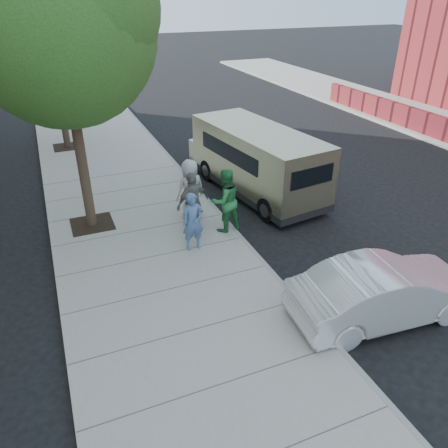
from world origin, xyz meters
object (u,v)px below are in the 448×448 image
(tree_near, at_px, (61,23))
(sedan, at_px, (385,291))
(tree_far, at_px, (48,28))
(person_officer, at_px, (193,222))
(person_green_shirt, at_px, (225,200))
(person_gray_shirt, at_px, (191,189))
(person_striped_polo, at_px, (193,203))
(van, at_px, (255,159))
(parking_meter, at_px, (228,199))

(tree_near, relative_size, sedan, 1.84)
(tree_near, bearing_deg, tree_far, 90.00)
(tree_near, distance_m, person_officer, 5.68)
(tree_far, xyz_separation_m, person_green_shirt, (3.45, -9.39, -3.81))
(person_gray_shirt, bearing_deg, person_striped_polo, 64.52)
(van, xyz_separation_m, sedan, (-0.37, -6.96, -0.51))
(person_green_shirt, height_order, person_gray_shirt, person_green_shirt)
(person_officer, distance_m, person_green_shirt, 1.32)
(tree_far, height_order, sedan, tree_far)
(person_officer, bearing_deg, van, 44.64)
(tree_near, height_order, sedan, tree_near)
(person_striped_polo, bearing_deg, tree_near, -49.35)
(sedan, height_order, person_green_shirt, person_green_shirt)
(tree_far, height_order, van, tree_far)
(van, bearing_deg, person_striped_polo, -152.55)
(van, height_order, sedan, van)
(tree_near, bearing_deg, person_green_shirt, -27.41)
(parking_meter, xyz_separation_m, van, (2.04, 2.46, 0.02))
(tree_near, distance_m, parking_meter, 5.93)
(van, relative_size, person_officer, 3.94)
(tree_far, relative_size, sedan, 1.58)
(person_officer, relative_size, person_gray_shirt, 0.88)
(tree_far, xyz_separation_m, parking_meter, (3.50, -9.50, -3.72))
(person_officer, relative_size, person_striped_polo, 0.88)
(tree_far, height_order, person_gray_shirt, tree_far)
(person_officer, bearing_deg, sedan, -52.03)
(parking_meter, distance_m, person_green_shirt, 0.15)
(tree_far, bearing_deg, parking_meter, -69.76)
(tree_near, xyz_separation_m, sedan, (5.17, -6.40, -4.87))
(person_gray_shirt, xyz_separation_m, person_striped_polo, (-0.24, -0.89, -0.01))
(van, distance_m, person_striped_polo, 3.62)
(person_striped_polo, bearing_deg, tree_far, -92.75)
(tree_far, distance_m, parking_meter, 10.79)
(parking_meter, height_order, person_green_shirt, person_green_shirt)
(parking_meter, distance_m, sedan, 4.82)
(person_gray_shirt, bearing_deg, sedan, 101.58)
(sedan, height_order, person_gray_shirt, person_gray_shirt)
(person_officer, distance_m, person_gray_shirt, 1.83)
(person_officer, bearing_deg, person_gray_shirt, 75.55)
(person_officer, bearing_deg, person_striped_polo, 73.61)
(parking_meter, bearing_deg, person_green_shirt, 103.55)
(tree_near, bearing_deg, parking_meter, -28.48)
(van, height_order, person_officer, van)
(tree_near, relative_size, van, 1.21)
(van, bearing_deg, parking_meter, -137.58)
(parking_meter, distance_m, person_striped_polo, 0.99)
(person_officer, height_order, person_gray_shirt, person_gray_shirt)
(person_striped_polo, bearing_deg, person_gray_shirt, -123.42)
(tree_near, xyz_separation_m, parking_meter, (3.50, -1.90, -4.39))
(tree_near, xyz_separation_m, tree_far, (-0.00, 7.60, -0.66))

